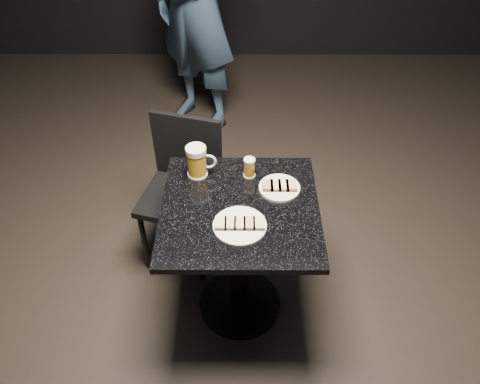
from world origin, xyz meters
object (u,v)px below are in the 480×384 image
object	(u,v)px
plate_large	(240,226)
patron	(196,2)
plate_small	(279,188)
beer_mug	(197,161)
beer_tumbler	(249,168)
chair	(183,184)
table	(240,243)

from	to	relation	value
plate_large	patron	world-z (taller)	patron
plate_small	beer_mug	world-z (taller)	beer_mug
beer_tumbler	plate_small	bearing A→B (deg)	-35.20
plate_small	patron	bearing A→B (deg)	106.18
patron	plate_small	bearing A→B (deg)	-36.34
plate_large	chair	world-z (taller)	chair
plate_small	table	world-z (taller)	plate_small
table	beer_tumbler	distance (m)	0.36
plate_large	table	world-z (taller)	plate_large
plate_large	patron	xyz separation A→B (m)	(-0.32, 1.95, 0.21)
beer_mug	beer_tumbler	world-z (taller)	beer_mug
plate_large	chair	distance (m)	0.69
plate_large	beer_mug	world-z (taller)	beer_mug
plate_large	table	bearing A→B (deg)	89.85
patron	beer_mug	xyz separation A→B (m)	(0.12, -1.60, -0.14)
plate_small	beer_tumbler	world-z (taller)	beer_tumbler
beer_mug	chair	distance (m)	0.41
beer_mug	beer_tumbler	size ratio (longest dim) A/B	1.61
chair	patron	bearing A→B (deg)	89.95
chair	beer_tumbler	bearing A→B (deg)	-32.01
beer_mug	plate_small	bearing A→B (deg)	-15.35
beer_tumbler	patron	bearing A→B (deg)	102.54
plate_large	beer_tumbler	world-z (taller)	beer_tumbler
beer_mug	patron	bearing A→B (deg)	94.14
plate_large	plate_small	bearing A→B (deg)	52.84
beer_mug	chair	world-z (taller)	beer_mug
beer_mug	chair	xyz separation A→B (m)	(-0.12, 0.22, -0.33)
plate_large	plate_small	size ratio (longest dim) A/B	1.20
beer_tumbler	chair	world-z (taller)	chair
table	beer_mug	distance (m)	0.44
beer_tumbler	chair	bearing A→B (deg)	147.99
patron	table	distance (m)	1.91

